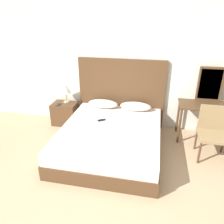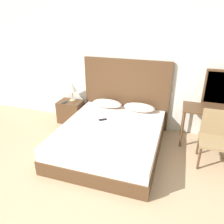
{
  "view_description": "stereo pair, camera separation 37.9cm",
  "coord_description": "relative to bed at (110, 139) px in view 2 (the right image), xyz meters",
  "views": [
    {
      "loc": [
        0.76,
        -1.93,
        2.29
      ],
      "look_at": [
        0.06,
        1.45,
        0.71
      ],
      "focal_mm": 35.0,
      "sensor_mm": 36.0,
      "label": 1
    },
    {
      "loc": [
        1.13,
        -1.83,
        2.29
      ],
      "look_at": [
        0.06,
        1.45,
        0.71
      ],
      "focal_mm": 35.0,
      "sensor_mm": 36.0,
      "label": 2
    }
  ],
  "objects": [
    {
      "name": "ground_plane",
      "position": [
        -0.06,
        -1.35,
        -0.23
      ],
      "size": [
        16.0,
        16.0,
        0.0
      ],
      "primitive_type": "plane",
      "color": "tan"
    },
    {
      "name": "wall_back",
      "position": [
        -0.06,
        1.11,
        1.12
      ],
      "size": [
        10.0,
        0.06,
        2.7
      ],
      "color": "silver",
      "rests_on": "ground_plane"
    },
    {
      "name": "bed",
      "position": [
        0.0,
        0.0,
        0.0
      ],
      "size": [
        1.73,
        2.03,
        0.46
      ],
      "color": "#4C331E",
      "rests_on": "ground_plane"
    },
    {
      "name": "headboard",
      "position": [
        -0.0,
        1.04,
        0.5
      ],
      "size": [
        1.81,
        0.05,
        1.45
      ],
      "color": "#4C331E",
      "rests_on": "ground_plane"
    },
    {
      "name": "pillow_left",
      "position": [
        -0.34,
        0.82,
        0.32
      ],
      "size": [
        0.63,
        0.28,
        0.17
      ],
      "color": "silver",
      "rests_on": "bed"
    },
    {
      "name": "pillow_right",
      "position": [
        0.34,
        0.82,
        0.32
      ],
      "size": [
        0.63,
        0.28,
        0.17
      ],
      "color": "silver",
      "rests_on": "bed"
    },
    {
      "name": "phone_on_bed",
      "position": [
        -0.22,
        0.23,
        0.24
      ],
      "size": [
        0.16,
        0.15,
        0.01
      ],
      "color": "black",
      "rests_on": "bed"
    },
    {
      "name": "nightstand",
      "position": [
        -1.21,
        0.81,
        0.01
      ],
      "size": [
        0.53,
        0.4,
        0.48
      ],
      "color": "#4C331E",
      "rests_on": "ground_plane"
    },
    {
      "name": "table_lamp",
      "position": [
        -1.19,
        0.89,
        0.57
      ],
      "size": [
        0.21,
        0.21,
        0.42
      ],
      "color": "tan",
      "rests_on": "nightstand"
    },
    {
      "name": "phone_on_nightstand",
      "position": [
        -1.29,
        0.71,
        0.26
      ],
      "size": [
        0.08,
        0.15,
        0.01
      ],
      "color": "black",
      "rests_on": "nightstand"
    },
    {
      "name": "vanity_desk",
      "position": [
        1.7,
        0.73,
        0.39
      ],
      "size": [
        1.07,
        0.52,
        0.73
      ],
      "color": "#4C331E",
      "rests_on": "ground_plane"
    },
    {
      "name": "vanity_mirror",
      "position": [
        1.7,
        0.96,
        0.83
      ],
      "size": [
        0.45,
        0.03,
        0.66
      ],
      "color": "#4C331E",
      "rests_on": "vanity_desk"
    },
    {
      "name": "chair",
      "position": [
        1.73,
        0.22,
        0.27
      ],
      "size": [
        0.52,
        0.48,
        0.88
      ],
      "color": "olive",
      "rests_on": "ground_plane"
    }
  ]
}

